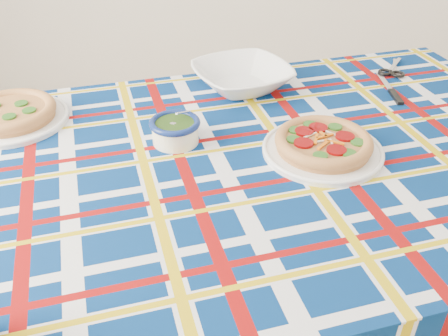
# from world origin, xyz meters

# --- Properties ---
(dining_table) EXTENTS (1.89, 1.48, 0.78)m
(dining_table) POSITION_xyz_m (-0.07, 0.05, 0.71)
(dining_table) COLOR brown
(dining_table) RESTS_ON floor
(tablecloth) EXTENTS (1.94, 1.52, 0.11)m
(tablecloth) POSITION_xyz_m (-0.07, 0.05, 0.73)
(tablecloth) COLOR navy
(tablecloth) RESTS_ON dining_table
(main_focaccia_plate) EXTENTS (0.34, 0.34, 0.06)m
(main_focaccia_plate) POSITION_xyz_m (0.09, 0.07, 0.82)
(main_focaccia_plate) COLOR #AE713D
(main_focaccia_plate) RESTS_ON tablecloth
(pesto_bowl) EXTENTS (0.17, 0.17, 0.08)m
(pesto_bowl) POSITION_xyz_m (-0.27, 0.12, 0.82)
(pesto_bowl) COLOR black
(pesto_bowl) RESTS_ON tablecloth
(serving_bowl) EXTENTS (0.38, 0.38, 0.07)m
(serving_bowl) POSITION_xyz_m (-0.10, 0.44, 0.82)
(serving_bowl) COLOR white
(serving_bowl) RESTS_ON tablecloth
(second_focaccia_plate) EXTENTS (0.39, 0.39, 0.06)m
(second_focaccia_plate) POSITION_xyz_m (-0.72, 0.22, 0.81)
(second_focaccia_plate) COLOR #AE713D
(second_focaccia_plate) RESTS_ON tablecloth
(table_knife) EXTENTS (0.03, 0.24, 0.01)m
(table_knife) POSITION_xyz_m (0.35, 0.48, 0.79)
(table_knife) COLOR silver
(table_knife) RESTS_ON tablecloth
(kitchen_scissors) EXTENTS (0.16, 0.21, 0.02)m
(kitchen_scissors) POSITION_xyz_m (0.42, 0.61, 0.79)
(kitchen_scissors) COLOR silver
(kitchen_scissors) RESTS_ON tablecloth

